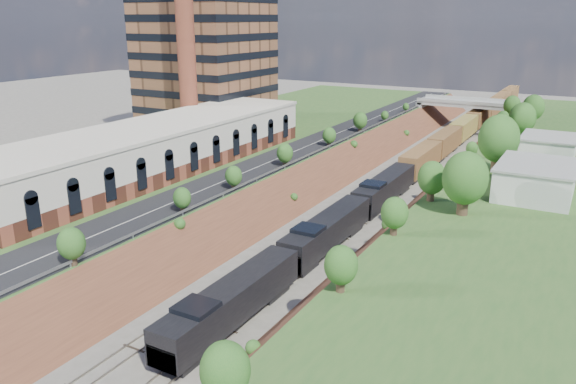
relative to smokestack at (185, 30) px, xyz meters
The scene contains 15 objects.
platform_left 23.05m from the smokestack, 53.13° to the left, with size 44.00×180.00×5.00m, color #335A25.
embankment_left 35.58m from the smokestack, ahead, with size 7.07×180.00×7.07m, color brown.
embankment_right 53.39m from the smokestack, ahead, with size 7.07×180.00×7.07m, color brown.
rail_left_track 41.86m from the smokestack, ahead, with size 1.58×180.00×0.18m, color gray.
rail_right_track 46.11m from the smokestack, ahead, with size 1.58×180.00×0.18m, color gray.
road 28.88m from the smokestack, 11.04° to the left, with size 8.00×180.00×0.10m, color black.
guardrail 31.59m from the smokestack, ahead, with size 0.10×171.00×0.70m.
commercial_building 25.69m from the smokestack, 66.04° to the right, with size 14.30×62.30×7.00m.
smokestack is the anchor object (origin of this frame).
overpass 77.82m from the smokestack, 61.39° to the left, with size 24.50×8.30×7.40m.
white_building_near 62.29m from the smokestack, ahead, with size 9.00×12.00×4.00m, color silver.
white_building_far 64.31m from the smokestack, 16.97° to the left, with size 8.00×10.00×3.60m, color silver.
tree_right_large 57.52m from the smokestack, 16.80° to the right, with size 5.25×5.25×7.61m.
tree_left_crest 46.95m from the smokestack, 56.09° to the right, with size 2.45×2.45×3.55m.
freight_train 60.56m from the smokestack, 46.73° to the left, with size 3.23×181.00×4.77m.
Camera 1 is at (29.44, -24.36, 27.26)m, focal length 35.00 mm.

